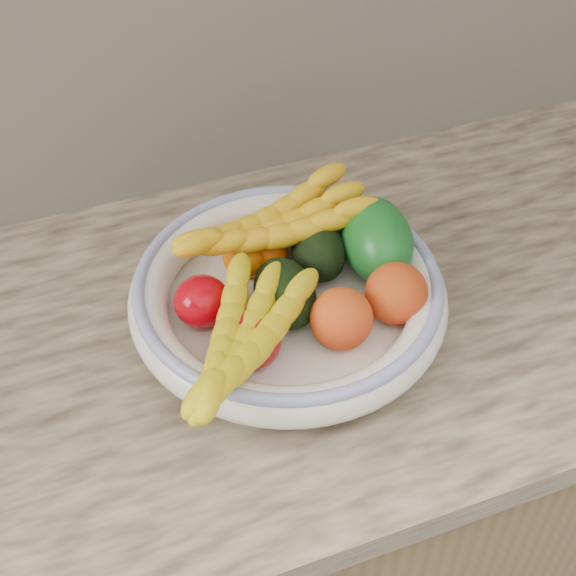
{
  "coord_description": "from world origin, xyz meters",
  "views": [
    {
      "loc": [
        -0.24,
        1.01,
        1.64
      ],
      "look_at": [
        0.0,
        1.66,
        0.96
      ],
      "focal_mm": 50.0,
      "sensor_mm": 36.0,
      "label": 1
    }
  ],
  "objects_px": {
    "banana_bunch_front": "(241,346)",
    "banana_bunch_back": "(273,230)",
    "fruit_bowl": "(288,295)",
    "green_mango": "(376,240)"
  },
  "relations": [
    {
      "from": "banana_bunch_front",
      "to": "green_mango",
      "type": "bearing_deg",
      "value": -23.44
    },
    {
      "from": "banana_bunch_back",
      "to": "banana_bunch_front",
      "type": "distance_m",
      "value": 0.19
    },
    {
      "from": "green_mango",
      "to": "banana_bunch_back",
      "type": "bearing_deg",
      "value": 164.64
    },
    {
      "from": "fruit_bowl",
      "to": "banana_bunch_back",
      "type": "distance_m",
      "value": 0.09
    },
    {
      "from": "banana_bunch_front",
      "to": "banana_bunch_back",
      "type": "bearing_deg",
      "value": 8.28
    },
    {
      "from": "fruit_bowl",
      "to": "banana_bunch_front",
      "type": "height_order",
      "value": "banana_bunch_front"
    },
    {
      "from": "green_mango",
      "to": "banana_bunch_front",
      "type": "distance_m",
      "value": 0.25
    },
    {
      "from": "fruit_bowl",
      "to": "green_mango",
      "type": "distance_m",
      "value": 0.13
    },
    {
      "from": "green_mango",
      "to": "banana_bunch_back",
      "type": "relative_size",
      "value": 0.48
    },
    {
      "from": "fruit_bowl",
      "to": "green_mango",
      "type": "relative_size",
      "value": 2.9
    }
  ]
}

